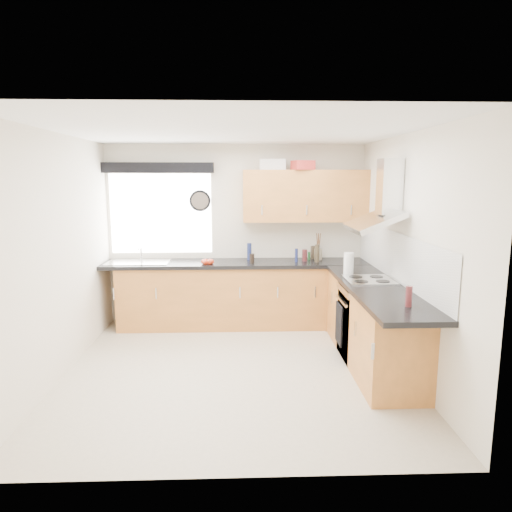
{
  "coord_description": "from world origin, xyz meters",
  "views": [
    {
      "loc": [
        0.06,
        -4.64,
        2.04
      ],
      "look_at": [
        0.25,
        0.85,
        1.1
      ],
      "focal_mm": 32.0,
      "sensor_mm": 36.0,
      "label": 1
    }
  ],
  "objects_px": {
    "oven": "(367,322)",
    "washing_machine": "(194,298)",
    "upper_cabinets": "(305,196)",
    "extractor_hood": "(381,203)"
  },
  "relations": [
    {
      "from": "oven",
      "to": "extractor_hood",
      "type": "xyz_separation_m",
      "value": [
        0.1,
        -0.0,
        1.34
      ]
    },
    {
      "from": "extractor_hood",
      "to": "upper_cabinets",
      "type": "height_order",
      "value": "upper_cabinets"
    },
    {
      "from": "upper_cabinets",
      "to": "washing_machine",
      "type": "bearing_deg",
      "value": -176.11
    },
    {
      "from": "upper_cabinets",
      "to": "washing_machine",
      "type": "distance_m",
      "value": 2.08
    },
    {
      "from": "oven",
      "to": "upper_cabinets",
      "type": "bearing_deg",
      "value": 112.54
    },
    {
      "from": "oven",
      "to": "washing_machine",
      "type": "bearing_deg",
      "value": 149.76
    },
    {
      "from": "oven",
      "to": "washing_machine",
      "type": "xyz_separation_m",
      "value": [
        -2.09,
        1.22,
        -0.02
      ]
    },
    {
      "from": "upper_cabinets",
      "to": "extractor_hood",
      "type": "bearing_deg",
      "value": -63.87
    },
    {
      "from": "oven",
      "to": "washing_machine",
      "type": "height_order",
      "value": "oven"
    },
    {
      "from": "upper_cabinets",
      "to": "washing_machine",
      "type": "height_order",
      "value": "upper_cabinets"
    }
  ]
}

